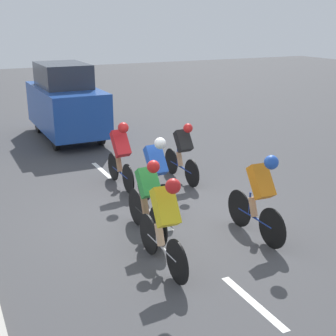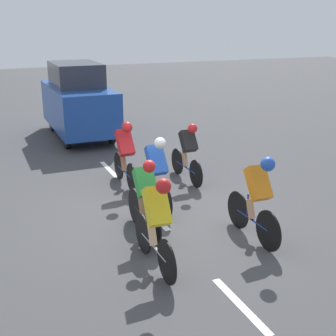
{
  "view_description": "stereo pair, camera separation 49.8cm",
  "coord_description": "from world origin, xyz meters",
  "px_view_note": "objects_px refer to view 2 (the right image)",
  "views": [
    {
      "loc": [
        3.45,
        7.49,
        3.68
      ],
      "look_at": [
        -0.29,
        -0.11,
        0.95
      ],
      "focal_mm": 50.0,
      "sensor_mm": 36.0,
      "label": 1
    },
    {
      "loc": [
        2.99,
        7.7,
        3.68
      ],
      "look_at": [
        -0.29,
        -0.11,
        0.95
      ],
      "focal_mm": 50.0,
      "sensor_mm": 36.0,
      "label": 2
    }
  ],
  "objects_px": {
    "cyclist_red": "(125,152)",
    "cyclist_yellow": "(156,220)",
    "cyclist_green": "(145,195)",
    "cyclist_orange": "(257,195)",
    "cyclist_blue": "(156,171)",
    "cyclist_black": "(188,151)",
    "support_car": "(78,101)"
  },
  "relations": [
    {
      "from": "cyclist_red",
      "to": "cyclist_blue",
      "type": "relative_size",
      "value": 0.94
    },
    {
      "from": "cyclist_blue",
      "to": "cyclist_orange",
      "type": "bearing_deg",
      "value": 119.37
    },
    {
      "from": "cyclist_yellow",
      "to": "support_car",
      "type": "height_order",
      "value": "support_car"
    },
    {
      "from": "cyclist_red",
      "to": "cyclist_black",
      "type": "height_order",
      "value": "cyclist_red"
    },
    {
      "from": "cyclist_orange",
      "to": "cyclist_green",
      "type": "relative_size",
      "value": 1.01
    },
    {
      "from": "cyclist_yellow",
      "to": "cyclist_blue",
      "type": "bearing_deg",
      "value": -111.32
    },
    {
      "from": "cyclist_orange",
      "to": "cyclist_red",
      "type": "bearing_deg",
      "value": -70.48
    },
    {
      "from": "cyclist_orange",
      "to": "cyclist_blue",
      "type": "distance_m",
      "value": 2.19
    },
    {
      "from": "cyclist_green",
      "to": "support_car",
      "type": "xyz_separation_m",
      "value": [
        -0.55,
        -7.62,
        0.4
      ]
    },
    {
      "from": "cyclist_red",
      "to": "cyclist_green",
      "type": "bearing_deg",
      "value": 79.72
    },
    {
      "from": "cyclist_yellow",
      "to": "cyclist_orange",
      "type": "bearing_deg",
      "value": -172.55
    },
    {
      "from": "cyclist_orange",
      "to": "cyclist_yellow",
      "type": "relative_size",
      "value": 0.98
    },
    {
      "from": "cyclist_yellow",
      "to": "cyclist_black",
      "type": "bearing_deg",
      "value": -121.66
    },
    {
      "from": "cyclist_red",
      "to": "cyclist_yellow",
      "type": "xyz_separation_m",
      "value": [
        0.7,
        3.69,
        -0.02
      ]
    },
    {
      "from": "cyclist_black",
      "to": "support_car",
      "type": "relative_size",
      "value": 0.43
    },
    {
      "from": "cyclist_green",
      "to": "cyclist_black",
      "type": "xyz_separation_m",
      "value": [
        -1.9,
        -2.32,
        -0.01
      ]
    },
    {
      "from": "cyclist_black",
      "to": "cyclist_green",
      "type": "bearing_deg",
      "value": 50.58
    },
    {
      "from": "cyclist_green",
      "to": "cyclist_orange",
      "type": "bearing_deg",
      "value": 151.62
    },
    {
      "from": "cyclist_blue",
      "to": "cyclist_black",
      "type": "xyz_separation_m",
      "value": [
        -1.3,
        -1.31,
        -0.06
      ]
    },
    {
      "from": "cyclist_green",
      "to": "cyclist_blue",
      "type": "height_order",
      "value": "cyclist_blue"
    },
    {
      "from": "cyclist_red",
      "to": "cyclist_black",
      "type": "bearing_deg",
      "value": 171.46
    },
    {
      "from": "cyclist_blue",
      "to": "cyclist_yellow",
      "type": "height_order",
      "value": "cyclist_blue"
    },
    {
      "from": "cyclist_blue",
      "to": "cyclist_black",
      "type": "relative_size",
      "value": 1.02
    },
    {
      "from": "cyclist_orange",
      "to": "cyclist_red",
      "type": "xyz_separation_m",
      "value": [
        1.22,
        -3.44,
        -0.0
      ]
    },
    {
      "from": "cyclist_blue",
      "to": "support_car",
      "type": "distance_m",
      "value": 6.62
    },
    {
      "from": "cyclist_red",
      "to": "cyclist_black",
      "type": "relative_size",
      "value": 0.96
    },
    {
      "from": "cyclist_red",
      "to": "cyclist_blue",
      "type": "bearing_deg",
      "value": 95.4
    },
    {
      "from": "cyclist_red",
      "to": "cyclist_blue",
      "type": "xyz_separation_m",
      "value": [
        -0.14,
        1.53,
        -0.02
      ]
    },
    {
      "from": "cyclist_black",
      "to": "support_car",
      "type": "height_order",
      "value": "support_car"
    },
    {
      "from": "cyclist_red",
      "to": "cyclist_yellow",
      "type": "height_order",
      "value": "cyclist_red"
    },
    {
      "from": "cyclist_yellow",
      "to": "support_car",
      "type": "relative_size",
      "value": 0.43
    },
    {
      "from": "cyclist_black",
      "to": "cyclist_yellow",
      "type": "relative_size",
      "value": 1.0
    }
  ]
}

